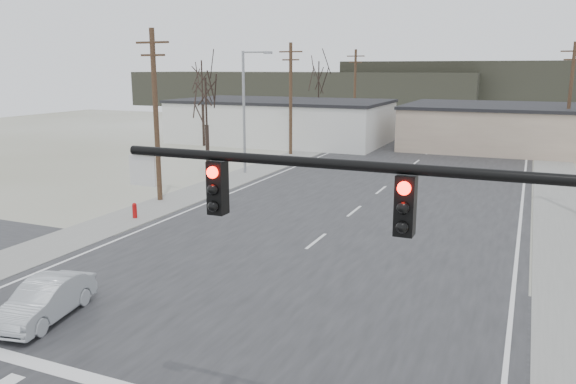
{
  "coord_description": "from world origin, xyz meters",
  "views": [
    {
      "loc": [
        8.55,
        -15.05,
        7.78
      ],
      "look_at": [
        -0.73,
        6.44,
        2.6
      ],
      "focal_mm": 35.0,
      "sensor_mm": 36.0,
      "label": 1
    }
  ],
  "objects_px": {
    "car_far_b": "(405,128)",
    "traffic_signal_mast": "(472,269)",
    "sedan_crossing": "(45,300)",
    "fire_hydrant": "(135,211)",
    "car_far_a": "(449,132)"
  },
  "relations": [
    {
      "from": "car_far_b",
      "to": "fire_hydrant",
      "type": "bearing_deg",
      "value": -86.68
    },
    {
      "from": "traffic_signal_mast",
      "to": "car_far_a",
      "type": "relative_size",
      "value": 1.54
    },
    {
      "from": "sedan_crossing",
      "to": "traffic_signal_mast",
      "type": "bearing_deg",
      "value": -25.06
    },
    {
      "from": "fire_hydrant",
      "to": "car_far_a",
      "type": "bearing_deg",
      "value": 75.55
    },
    {
      "from": "fire_hydrant",
      "to": "car_far_a",
      "type": "relative_size",
      "value": 0.15
    },
    {
      "from": "fire_hydrant",
      "to": "sedan_crossing",
      "type": "xyz_separation_m",
      "value": [
        5.26,
        -11.0,
        0.23
      ]
    },
    {
      "from": "sedan_crossing",
      "to": "car_far_a",
      "type": "relative_size",
      "value": 0.66
    },
    {
      "from": "sedan_crossing",
      "to": "car_far_a",
      "type": "bearing_deg",
      "value": 73.13
    },
    {
      "from": "car_far_b",
      "to": "car_far_a",
      "type": "bearing_deg",
      "value": -27.51
    },
    {
      "from": "fire_hydrant",
      "to": "sedan_crossing",
      "type": "height_order",
      "value": "sedan_crossing"
    },
    {
      "from": "sedan_crossing",
      "to": "fire_hydrant",
      "type": "bearing_deg",
      "value": 104.48
    },
    {
      "from": "traffic_signal_mast",
      "to": "sedan_crossing",
      "type": "relative_size",
      "value": 2.33
    },
    {
      "from": "car_far_b",
      "to": "traffic_signal_mast",
      "type": "bearing_deg",
      "value": -68.06
    },
    {
      "from": "traffic_signal_mast",
      "to": "fire_hydrant",
      "type": "height_order",
      "value": "traffic_signal_mast"
    },
    {
      "from": "sedan_crossing",
      "to": "car_far_a",
      "type": "xyz_separation_m",
      "value": [
        5.29,
        51.95,
        0.21
      ]
    }
  ]
}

